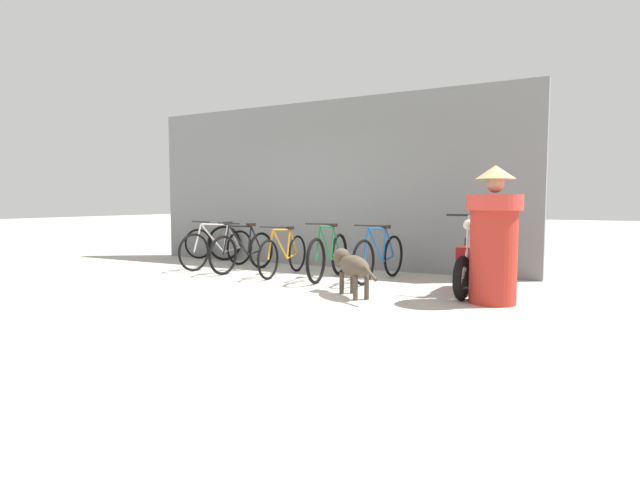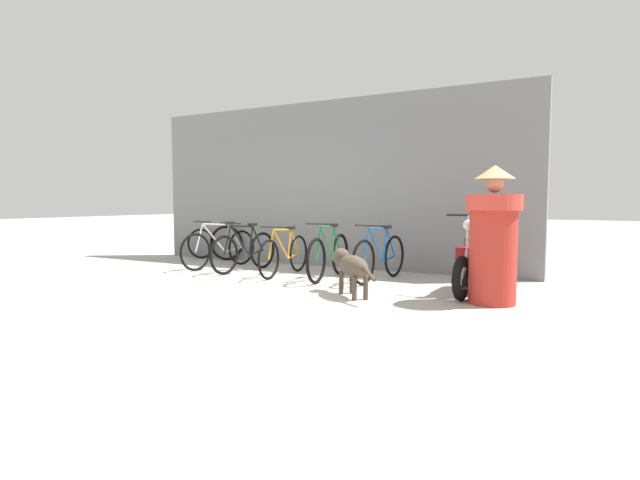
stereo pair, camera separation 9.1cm
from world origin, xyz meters
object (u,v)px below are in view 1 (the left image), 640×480
Objects in this scene: bicycle_3 at (328,256)px; bicycle_4 at (379,257)px; bicycle_0 at (218,248)px; stray_dog at (352,265)px; bicycle_1 at (243,251)px; person_in_robes at (494,236)px; bicycle_2 at (284,254)px; spare_tire_right at (224,243)px; spare_tire_left at (198,244)px; motorcycle at (476,261)px.

bicycle_3 is 0.77m from bicycle_4.
bicycle_0 is 1.80× the size of stray_dog.
bicycle_1 is 4.25m from person_in_robes.
person_in_robes reaches higher than stray_dog.
stray_dog is (2.51, -1.11, 0.04)m from bicycle_1.
bicycle_0 is 1.53m from bicycle_2.
bicycle_2 is at bearing -35.70° from person_in_robes.
bicycle_3 is 3.13m from spare_tire_right.
bicycle_4 reaches higher than spare_tire_left.
person_in_robes is 2.28× the size of spare_tire_right.
bicycle_0 reaches higher than stray_dog.
bicycle_0 is at bearing -102.04° from bicycle_2.
spare_tire_left is 0.69m from spare_tire_right.
bicycle_2 reaches higher than spare_tire_right.
stray_dog is at bearing 11.20° from bicycle_4.
stray_dog is 1.73m from person_in_robes.
bicycle_2 is 1.68× the size of stray_dog.
spare_tire_left is 0.88× the size of spare_tire_right.
motorcycle is (1.45, -0.25, 0.05)m from bicycle_4.
bicycle_0 is 1.09m from spare_tire_right.
bicycle_2 is at bearing 10.18° from stray_dog.
spare_tire_right is at bearing -137.96° from bicycle_0.
bicycle_1 is 3.84m from motorcycle.
bicycle_0 is at bearing -35.74° from spare_tire_left.
bicycle_4 is at bearing -13.85° from spare_tire_right.
bicycle_1 is 2.27× the size of spare_tire_right.
spare_tire_right reaches higher than spare_tire_left.
spare_tire_right is at bearing -125.43° from bicycle_1.
stray_dog is 4.99m from spare_tire_left.
person_in_robes is at bearing -18.62° from spare_tire_right.
stray_dog is (3.19, -1.27, 0.03)m from bicycle_0.
stray_dog is 1.35× the size of spare_tire_right.
motorcycle reaches higher than bicycle_1.
bicycle_3 is 2.64× the size of spare_tire_left.
bicycle_0 is 1.07× the size of bicycle_1.
bicycle_3 is 2.33× the size of spare_tire_right.
spare_tire_left is (-3.61, 1.14, -0.05)m from bicycle_3.
bicycle_3 is at bearing -17.51° from spare_tire_left.
person_in_robes is 5.75m from spare_tire_right.
bicycle_0 is 1.07× the size of bicycle_2.
motorcycle reaches higher than bicycle_0.
bicycle_4 is 1.29m from stray_dog.
person_in_robes reaches higher than spare_tire_left.
bicycle_2 is 0.84× the size of motorcycle.
stray_dog is (-1.32, -1.03, -0.02)m from motorcycle.
motorcycle is (3.83, -0.08, 0.06)m from bicycle_1.
stray_dog is at bearing -26.13° from spare_tire_left.
person_in_robes reaches higher than bicycle_0.
bicycle_4 is at bearing 94.07° from bicycle_2.
bicycle_3 reaches higher than bicycle_0.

